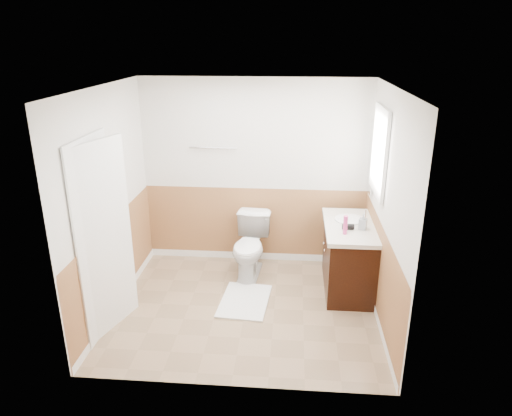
# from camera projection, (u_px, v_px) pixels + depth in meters

# --- Properties ---
(floor) EXTENTS (3.00, 3.00, 0.00)m
(floor) POSITION_uv_depth(u_px,v_px,m) (246.00, 308.00, 5.44)
(floor) COLOR #8C7051
(floor) RESTS_ON ground
(ceiling) EXTENTS (3.00, 3.00, 0.00)m
(ceiling) POSITION_uv_depth(u_px,v_px,m) (244.00, 87.00, 4.58)
(ceiling) COLOR white
(ceiling) RESTS_ON floor
(wall_back) EXTENTS (3.00, 0.00, 3.00)m
(wall_back) POSITION_uv_depth(u_px,v_px,m) (255.00, 174.00, 6.22)
(wall_back) COLOR silver
(wall_back) RESTS_ON floor
(wall_front) EXTENTS (3.00, 0.00, 3.00)m
(wall_front) POSITION_uv_depth(u_px,v_px,m) (228.00, 262.00, 3.79)
(wall_front) COLOR silver
(wall_front) RESTS_ON floor
(wall_left) EXTENTS (0.00, 3.00, 3.00)m
(wall_left) POSITION_uv_depth(u_px,v_px,m) (109.00, 203.00, 5.12)
(wall_left) COLOR silver
(wall_left) RESTS_ON floor
(wall_right) EXTENTS (0.00, 3.00, 3.00)m
(wall_right) POSITION_uv_depth(u_px,v_px,m) (387.00, 211.00, 4.89)
(wall_right) COLOR silver
(wall_right) RESTS_ON floor
(wainscot_back) EXTENTS (3.00, 0.00, 3.00)m
(wainscot_back) POSITION_uv_depth(u_px,v_px,m) (255.00, 226.00, 6.47)
(wainscot_back) COLOR #9E6A3F
(wainscot_back) RESTS_ON floor
(wainscot_front) EXTENTS (3.00, 0.00, 3.00)m
(wainscot_front) POSITION_uv_depth(u_px,v_px,m) (230.00, 339.00, 4.06)
(wainscot_front) COLOR #9E6A3F
(wainscot_front) RESTS_ON floor
(wainscot_left) EXTENTS (0.00, 2.60, 2.60)m
(wainscot_left) POSITION_uv_depth(u_px,v_px,m) (117.00, 264.00, 5.38)
(wainscot_left) COLOR #9E6A3F
(wainscot_left) RESTS_ON floor
(wainscot_right) EXTENTS (0.00, 2.60, 2.60)m
(wainscot_right) POSITION_uv_depth(u_px,v_px,m) (379.00, 275.00, 5.15)
(wainscot_right) COLOR #9E6A3F
(wainscot_right) RESTS_ON floor
(toilet) EXTENTS (0.51, 0.81, 0.80)m
(toilet) POSITION_uv_depth(u_px,v_px,m) (250.00, 247.00, 6.08)
(toilet) COLOR white
(toilet) RESTS_ON floor
(bath_mat) EXTENTS (0.61, 0.84, 0.02)m
(bath_mat) POSITION_uv_depth(u_px,v_px,m) (245.00, 301.00, 5.56)
(bath_mat) COLOR white
(bath_mat) RESTS_ON floor
(vanity_cabinet) EXTENTS (0.55, 1.10, 0.80)m
(vanity_cabinet) POSITION_uv_depth(u_px,v_px,m) (348.00, 259.00, 5.74)
(vanity_cabinet) COLOR black
(vanity_cabinet) RESTS_ON floor
(vanity_knob_left) EXTENTS (0.03, 0.03, 0.03)m
(vanity_knob_left) POSITION_uv_depth(u_px,v_px,m) (325.00, 250.00, 5.62)
(vanity_knob_left) COLOR silver
(vanity_knob_left) RESTS_ON vanity_cabinet
(vanity_knob_right) EXTENTS (0.03, 0.03, 0.03)m
(vanity_knob_right) POSITION_uv_depth(u_px,v_px,m) (324.00, 243.00, 5.81)
(vanity_knob_right) COLOR silver
(vanity_knob_right) RESTS_ON vanity_cabinet
(countertop) EXTENTS (0.60, 1.15, 0.05)m
(countertop) POSITION_uv_depth(u_px,v_px,m) (350.00, 227.00, 5.60)
(countertop) COLOR beige
(countertop) RESTS_ON vanity_cabinet
(sink_basin) EXTENTS (0.36, 0.36, 0.02)m
(sink_basin) POSITION_uv_depth(u_px,v_px,m) (350.00, 219.00, 5.72)
(sink_basin) COLOR white
(sink_basin) RESTS_ON countertop
(faucet) EXTENTS (0.02, 0.02, 0.14)m
(faucet) POSITION_uv_depth(u_px,v_px,m) (365.00, 215.00, 5.69)
(faucet) COLOR silver
(faucet) RESTS_ON countertop
(lotion_bottle) EXTENTS (0.05, 0.05, 0.22)m
(lotion_bottle) POSITION_uv_depth(u_px,v_px,m) (345.00, 225.00, 5.29)
(lotion_bottle) COLOR #D33682
(lotion_bottle) RESTS_ON countertop
(soap_dispenser) EXTENTS (0.11, 0.11, 0.19)m
(soap_dispenser) POSITION_uv_depth(u_px,v_px,m) (363.00, 222.00, 5.43)
(soap_dispenser) COLOR #909AA2
(soap_dispenser) RESTS_ON countertop
(hair_dryer_body) EXTENTS (0.14, 0.07, 0.07)m
(hair_dryer_body) POSITION_uv_depth(u_px,v_px,m) (348.00, 227.00, 5.45)
(hair_dryer_body) COLOR black
(hair_dryer_body) RESTS_ON countertop
(hair_dryer_handle) EXTENTS (0.03, 0.03, 0.07)m
(hair_dryer_handle) POSITION_uv_depth(u_px,v_px,m) (345.00, 228.00, 5.48)
(hair_dryer_handle) COLOR black
(hair_dryer_handle) RESTS_ON countertop
(mirror_panel) EXTENTS (0.02, 0.35, 0.90)m
(mirror_panel) POSITION_uv_depth(u_px,v_px,m) (372.00, 158.00, 5.82)
(mirror_panel) COLOR silver
(mirror_panel) RESTS_ON wall_right
(window_frame) EXTENTS (0.04, 0.80, 1.00)m
(window_frame) POSITION_uv_depth(u_px,v_px,m) (379.00, 151.00, 5.27)
(window_frame) COLOR white
(window_frame) RESTS_ON wall_right
(window_glass) EXTENTS (0.01, 0.70, 0.90)m
(window_glass) POSITION_uv_depth(u_px,v_px,m) (381.00, 151.00, 5.27)
(window_glass) COLOR white
(window_glass) RESTS_ON wall_right
(door) EXTENTS (0.29, 0.78, 2.04)m
(door) POSITION_uv_depth(u_px,v_px,m) (104.00, 239.00, 4.78)
(door) COLOR white
(door) RESTS_ON wall_left
(door_frame) EXTENTS (0.02, 0.92, 2.10)m
(door_frame) POSITION_uv_depth(u_px,v_px,m) (97.00, 238.00, 4.78)
(door_frame) COLOR white
(door_frame) RESTS_ON wall_left
(door_knob) EXTENTS (0.06, 0.06, 0.06)m
(door_knob) POSITION_uv_depth(u_px,v_px,m) (122.00, 233.00, 5.10)
(door_knob) COLOR silver
(door_knob) RESTS_ON door
(towel_bar) EXTENTS (0.62, 0.02, 0.02)m
(towel_bar) POSITION_uv_depth(u_px,v_px,m) (213.00, 148.00, 6.10)
(towel_bar) COLOR silver
(towel_bar) RESTS_ON wall_back
(tp_holder_bar) EXTENTS (0.14, 0.02, 0.02)m
(tp_holder_bar) POSITION_uv_depth(u_px,v_px,m) (247.00, 214.00, 6.35)
(tp_holder_bar) COLOR silver
(tp_holder_bar) RESTS_ON wall_back
(tp_roll) EXTENTS (0.10, 0.11, 0.11)m
(tp_roll) POSITION_uv_depth(u_px,v_px,m) (247.00, 214.00, 6.35)
(tp_roll) COLOR white
(tp_roll) RESTS_ON tp_holder_bar
(tp_sheet) EXTENTS (0.10, 0.01, 0.16)m
(tp_sheet) POSITION_uv_depth(u_px,v_px,m) (247.00, 221.00, 6.39)
(tp_sheet) COLOR white
(tp_sheet) RESTS_ON tp_roll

